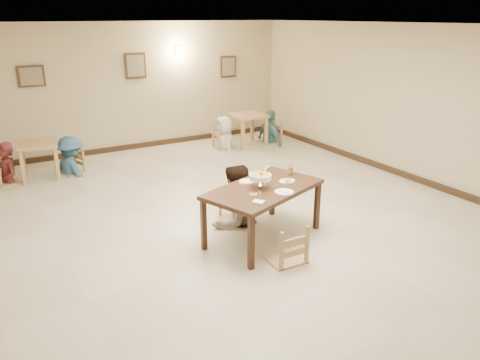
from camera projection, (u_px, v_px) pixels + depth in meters
floor at (238, 219)px, 7.59m from camera, size 10.00×10.00×0.00m
ceiling at (238, 25)px, 6.59m from camera, size 10.00×10.00×0.00m
wall_back at (132, 87)px, 11.15m from camera, size 10.00×0.00×10.00m
wall_right at (417, 105)px, 9.00m from camera, size 0.00×10.00×10.00m
baseboard_back at (137, 146)px, 11.61m from camera, size 8.00×0.06×0.12m
baseboard_right at (407, 175)px, 9.47m from camera, size 0.06×10.00×0.12m
picture_a at (31, 76)px, 9.93m from camera, size 0.55×0.04×0.45m
picture_b at (136, 66)px, 11.00m from camera, size 0.50×0.04×0.60m
picture_c at (228, 67)px, 12.24m from camera, size 0.45×0.04×0.55m
wall_sconce at (178, 51)px, 11.43m from camera, size 0.16×0.05×0.22m
main_table at (263, 193)px, 6.71m from camera, size 1.95×1.49×0.81m
chair_far at (234, 195)px, 7.41m from camera, size 0.41×0.41×0.88m
chair_near at (286, 225)px, 6.17m from camera, size 0.48×0.48×1.02m
main_diner at (235, 166)px, 7.19m from camera, size 1.08×0.94×1.89m
curry_warmer at (260, 177)px, 6.60m from camera, size 0.35×0.31×0.28m
rice_plate_far at (248, 181)px, 6.88m from camera, size 0.29×0.29×0.07m
rice_plate_near at (284, 192)px, 6.47m from camera, size 0.27×0.27×0.06m
fried_plate at (287, 181)px, 6.89m from camera, size 0.25×0.25×0.05m
chili_dish at (253, 194)px, 6.39m from camera, size 0.11×0.11×0.02m
napkin_cutlery at (259, 202)px, 6.11m from camera, size 0.20×0.23×0.03m
drink_glass at (290, 170)px, 7.19m from camera, size 0.08×0.08×0.15m
bg_table_left at (38, 149)px, 9.31m from camera, size 0.83×0.83×0.74m
bg_table_right at (248, 120)px, 11.70m from camera, size 0.80×0.80×0.80m
bg_chair_ll at (5, 160)px, 9.08m from camera, size 0.44×0.44×0.94m
bg_chair_lr at (70, 153)px, 9.67m from camera, size 0.41×0.41×0.86m
bg_chair_rl at (224, 127)px, 11.51m from camera, size 0.49×0.49×1.03m
bg_chair_rr at (270, 123)px, 11.98m from camera, size 0.49×0.49×1.05m
bg_diner_a at (2, 142)px, 8.96m from camera, size 0.54×0.68×1.64m
bg_diner_b at (68, 136)px, 9.55m from camera, size 0.97×1.17×1.57m
bg_diner_c at (224, 116)px, 11.41m from camera, size 0.59×0.84×1.60m
bg_diner_d at (270, 110)px, 11.86m from camera, size 0.43×1.01×1.72m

